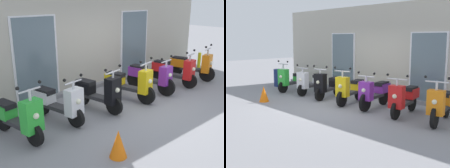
# 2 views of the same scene
# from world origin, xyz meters

# --- Properties ---
(ground_plane) EXTENTS (40.00, 40.00, 0.00)m
(ground_plane) POSITION_xyz_m (0.00, 0.00, 0.00)
(ground_plane) COLOR gray
(storefront_facade) EXTENTS (10.52, 0.50, 3.29)m
(storefront_facade) POSITION_xyz_m (0.00, 2.46, 1.59)
(storefront_facade) COLOR #B2AD9E
(storefront_facade) RESTS_ON ground_plane
(scooter_green) EXTENTS (0.64, 1.51, 1.25)m
(scooter_green) POSITION_xyz_m (-3.15, 0.70, 0.47)
(scooter_green) COLOR black
(scooter_green) RESTS_ON ground_plane
(scooter_white) EXTENTS (0.66, 1.56, 1.16)m
(scooter_white) POSITION_xyz_m (-2.12, 0.87, 0.46)
(scooter_white) COLOR black
(scooter_white) RESTS_ON ground_plane
(scooter_black) EXTENTS (0.66, 1.51, 1.20)m
(scooter_black) POSITION_xyz_m (-1.04, 0.75, 0.49)
(scooter_black) COLOR black
(scooter_black) RESTS_ON ground_plane
(scooter_yellow) EXTENTS (0.72, 1.60, 1.23)m
(scooter_yellow) POSITION_xyz_m (0.04, 0.73, 0.48)
(scooter_yellow) COLOR black
(scooter_yellow) RESTS_ON ground_plane
(scooter_purple) EXTENTS (0.61, 1.64, 1.15)m
(scooter_purple) POSITION_xyz_m (0.99, 0.78, 0.49)
(scooter_purple) COLOR black
(scooter_purple) RESTS_ON ground_plane
(scooter_red) EXTENTS (0.66, 1.58, 1.19)m
(scooter_red) POSITION_xyz_m (2.07, 0.71, 0.49)
(scooter_red) COLOR black
(scooter_red) RESTS_ON ground_plane
(scooter_orange) EXTENTS (0.71, 1.63, 1.24)m
(scooter_orange) POSITION_xyz_m (3.12, 0.73, 0.48)
(scooter_orange) COLOR black
(scooter_orange) RESTS_ON ground_plane
(curb_bollard) EXTENTS (0.12, 0.12, 0.70)m
(curb_bollard) POSITION_xyz_m (4.32, 1.17, 0.35)
(curb_bollard) COLOR yellow
(curb_bollard) RESTS_ON ground_plane
(traffic_cone) EXTENTS (0.32, 0.32, 0.52)m
(traffic_cone) POSITION_xyz_m (-2.15, -1.15, 0.26)
(traffic_cone) COLOR orange
(traffic_cone) RESTS_ON ground_plane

